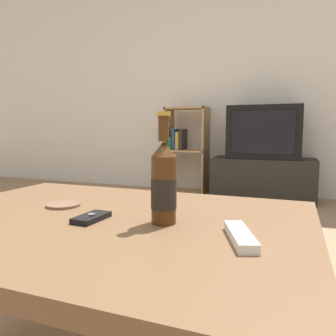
{
  "coord_description": "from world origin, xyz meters",
  "views": [
    {
      "loc": [
        0.47,
        -0.73,
        0.71
      ],
      "look_at": [
        0.07,
        0.3,
        0.58
      ],
      "focal_mm": 35.0,
      "sensor_mm": 36.0,
      "label": 1
    }
  ],
  "objects_px": {
    "beer_bottle": "(164,183)",
    "tv_stand": "(263,179)",
    "television": "(264,132)",
    "remote_control": "(240,236)",
    "cell_phone": "(91,218)",
    "bookshelf": "(185,148)"
  },
  "relations": [
    {
      "from": "beer_bottle",
      "to": "tv_stand",
      "type": "bearing_deg",
      "value": 89.89
    },
    {
      "from": "television",
      "to": "cell_phone",
      "type": "xyz_separation_m",
      "value": [
        -0.19,
        -2.77,
        -0.2
      ]
    },
    {
      "from": "tv_stand",
      "to": "television",
      "type": "height_order",
      "value": "television"
    },
    {
      "from": "television",
      "to": "beer_bottle",
      "type": "height_order",
      "value": "television"
    },
    {
      "from": "tv_stand",
      "to": "television",
      "type": "relative_size",
      "value": 1.43
    },
    {
      "from": "tv_stand",
      "to": "bookshelf",
      "type": "distance_m",
      "value": 0.92
    },
    {
      "from": "tv_stand",
      "to": "television",
      "type": "distance_m",
      "value": 0.48
    },
    {
      "from": "tv_stand",
      "to": "cell_phone",
      "type": "bearing_deg",
      "value": -93.85
    },
    {
      "from": "cell_phone",
      "to": "television",
      "type": "bearing_deg",
      "value": 88.63
    },
    {
      "from": "beer_bottle",
      "to": "bookshelf",
      "type": "bearing_deg",
      "value": 107.15
    },
    {
      "from": "bookshelf",
      "to": "beer_bottle",
      "type": "height_order",
      "value": "bookshelf"
    },
    {
      "from": "television",
      "to": "remote_control",
      "type": "relative_size",
      "value": 4.22
    },
    {
      "from": "television",
      "to": "remote_control",
      "type": "bearing_deg",
      "value": -86.09
    },
    {
      "from": "tv_stand",
      "to": "beer_bottle",
      "type": "relative_size",
      "value": 3.74
    },
    {
      "from": "television",
      "to": "beer_bottle",
      "type": "relative_size",
      "value": 2.62
    },
    {
      "from": "television",
      "to": "bookshelf",
      "type": "height_order",
      "value": "bookshelf"
    },
    {
      "from": "tv_stand",
      "to": "remote_control",
      "type": "xyz_separation_m",
      "value": [
        0.19,
        -2.79,
        0.28
      ]
    },
    {
      "from": "tv_stand",
      "to": "bookshelf",
      "type": "relative_size",
      "value": 1.05
    },
    {
      "from": "cell_phone",
      "to": "remote_control",
      "type": "relative_size",
      "value": 0.64
    },
    {
      "from": "television",
      "to": "tv_stand",
      "type": "bearing_deg",
      "value": 90.0
    },
    {
      "from": "tv_stand",
      "to": "remote_control",
      "type": "distance_m",
      "value": 2.81
    },
    {
      "from": "beer_bottle",
      "to": "cell_phone",
      "type": "distance_m",
      "value": 0.21
    }
  ]
}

